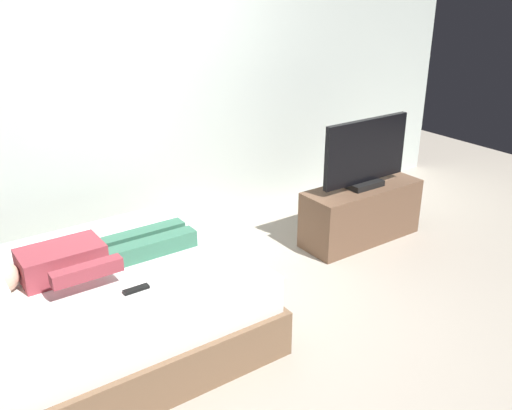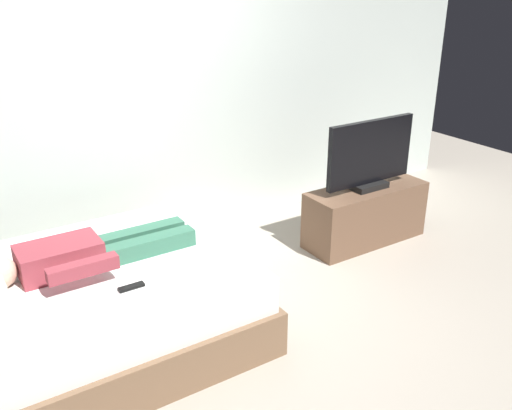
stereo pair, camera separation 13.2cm
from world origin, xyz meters
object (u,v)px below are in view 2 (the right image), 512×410
person (82,254)px  bed (87,310)px  tv_stand (365,215)px  tv (370,156)px  remote (131,287)px

person → bed: bearing=-115.5°
bed → person: bearing=64.5°
person → tv_stand: 2.50m
bed → tv: size_ratio=2.26×
tv_stand → bed: bearing=-175.9°
remote → tv: tv is taller
person → tv: 2.48m
tv → bed: bearing=-175.9°
person → tv: size_ratio=1.43×
bed → remote: (0.18, -0.34, 0.29)m
bed → person: (0.03, 0.06, 0.36)m
person → remote: person is taller
remote → tv: (2.32, 0.52, 0.24)m
tv → person: bearing=-177.2°
bed → person: person is taller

